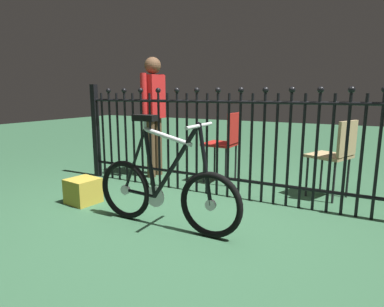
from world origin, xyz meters
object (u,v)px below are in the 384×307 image
at_px(person_visitor, 154,107).
at_px(display_crate, 83,191).
at_px(bicycle, 165,190).
at_px(chair_tan, 336,151).
at_px(chair_red, 226,140).

relative_size(person_visitor, display_crate, 5.53).
bearing_deg(display_crate, person_visitor, 89.26).
xyz_separation_m(bicycle, chair_tan, (1.16, 1.46, 0.19)).
bearing_deg(bicycle, chair_red, 92.98).
height_order(bicycle, chair_red, bicycle).
bearing_deg(person_visitor, chair_tan, 2.59).
xyz_separation_m(bicycle, display_crate, (-1.06, 0.11, -0.19)).
distance_m(chair_tan, display_crate, 2.63).
height_order(chair_red, person_visitor, person_visitor).
bearing_deg(person_visitor, display_crate, -90.74).
height_order(chair_tan, person_visitor, person_visitor).
bearing_deg(display_crate, chair_tan, 31.25).
bearing_deg(chair_tan, chair_red, 178.26).
relative_size(bicycle, chair_red, 1.56).
relative_size(bicycle, chair_tan, 1.63).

